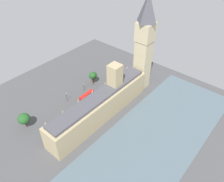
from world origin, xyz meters
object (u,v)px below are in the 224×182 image
Objects in this scene: clock_tower at (144,42)px; pedestrian_midblock at (117,88)px; street_lamp_leading at (66,96)px; plane_tree_corner at (24,119)px; plane_tree_opposite_hall at (92,76)px; plane_tree_kerbside at (93,75)px; pedestrian_by_river_gate at (99,101)px; parliament_building at (102,104)px; double_decker_bus_under_trees at (87,97)px; car_white_near_tower at (51,126)px; street_lamp_far_end at (84,86)px; car_yellow_cab_trailing at (109,85)px.

clock_tower is 34.71m from pedestrian_midblock.
plane_tree_corner is at bearing 88.73° from street_lamp_leading.
plane_tree_opposite_hall reaches higher than plane_tree_kerbside.
pedestrian_by_river_gate is 20.54m from plane_tree_kerbside.
plane_tree_opposite_hall is at bearing 37.28° from clock_tower.
pedestrian_by_river_gate is 0.25× the size of street_lamp_leading.
plane_tree_opposite_hall is (24.70, -18.08, -1.36)m from parliament_building.
plane_tree_corner is at bearing -122.13° from pedestrian_by_river_gate.
car_white_near_tower is at bearing 90.26° from double_decker_bus_under_trees.
double_decker_bus_under_trees is 7.58m from pedestrian_by_river_gate.
clock_tower is at bearing -120.43° from street_lamp_leading.
car_white_near_tower is at bearing 103.23° from plane_tree_opposite_hall.
street_lamp_far_end is (24.48, 28.41, -27.28)m from clock_tower.
clock_tower is 44.02m from pedestrian_by_river_gate.
clock_tower is (-0.63, -37.36, 23.13)m from parliament_building.
parliament_building is 41.36m from plane_tree_corner.
street_lamp_leading is (14.77, 12.21, 3.77)m from pedestrian_by_river_gate.
pedestrian_by_river_gate is at bearing -71.64° from car_yellow_cab_trailing.
car_yellow_cab_trailing is 57.45m from plane_tree_corner.
parliament_building is at bearing 164.13° from double_decker_bus_under_trees.
clock_tower is 78.93m from plane_tree_corner.
plane_tree_kerbside is at bearing 131.48° from pedestrian_by_river_gate.
street_lamp_leading is at bearing 116.47° from car_white_near_tower.
parliament_building is 16.04× the size of car_yellow_cab_trailing.
plane_tree_opposite_hall is (9.98, 5.19, 5.91)m from car_yellow_cab_trailing.
car_white_near_tower is 0.50× the size of plane_tree_corner.
clock_tower is at bearing -145.14° from plane_tree_kerbside.
car_yellow_cab_trailing is 19.55m from double_decker_bus_under_trees.
parliament_building is 29.67m from car_white_near_tower.
plane_tree_kerbside is 24.31m from street_lamp_leading.
car_white_near_tower is 0.50× the size of plane_tree_opposite_hall.
car_yellow_cab_trailing is at bearing -95.75° from double_decker_bus_under_trees.
street_lamp_leading is (15.29, 28.87, 3.78)m from pedestrian_midblock.
parliament_building reaches higher than street_lamp_leading.
plane_tree_kerbside is 52.38m from plane_tree_corner.
car_yellow_cab_trailing is 0.66× the size of street_lamp_leading.
car_yellow_cab_trailing is 5.85m from pedestrian_midblock.
parliament_building is at bearing -57.66° from car_yellow_cab_trailing.
plane_tree_corner reaches higher than plane_tree_opposite_hall.
parliament_building is 1.13× the size of clock_tower.
pedestrian_by_river_gate is 0.18× the size of plane_tree_corner.
pedestrian_midblock is 17.91m from plane_tree_opposite_hall.
clock_tower is 5.71× the size of double_decker_bus_under_trees.
plane_tree_corner is 42.04m from street_lamp_far_end.
street_lamp_leading is at bearing -91.27° from plane_tree_corner.
plane_tree_kerbside reaches higher than car_yellow_cab_trailing.
street_lamp_far_end is (-1.39, 10.40, -1.94)m from plane_tree_kerbside.
street_lamp_leading is (9.58, -19.87, 3.62)m from car_white_near_tower.
street_lamp_far_end is at bearing -91.33° from plane_tree_corner.
plane_tree_opposite_hall is at bearing 113.15° from plane_tree_kerbside.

